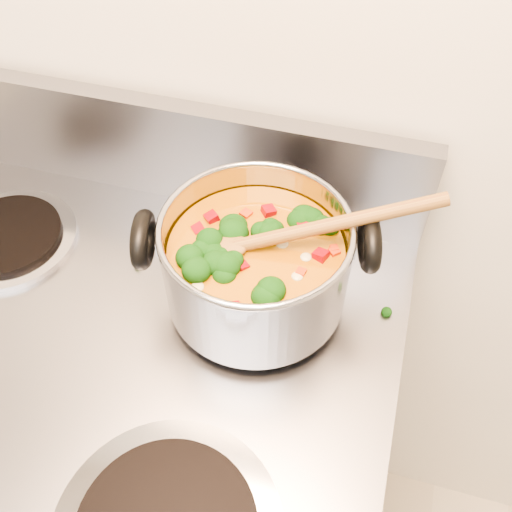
# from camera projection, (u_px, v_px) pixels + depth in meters

# --- Properties ---
(electric_range) EXTENTS (0.76, 0.69, 1.08)m
(electric_range) POSITION_uv_depth(u_px,v_px,m) (136.00, 485.00, 1.03)
(electric_range) COLOR gray
(electric_range) RESTS_ON ground
(stockpot) EXTENTS (0.29, 0.23, 0.14)m
(stockpot) POSITION_uv_depth(u_px,v_px,m) (256.00, 263.00, 0.69)
(stockpot) COLOR #A0A0A8
(stockpot) RESTS_ON electric_range
(wooden_spoon) EXTENTS (0.29, 0.13, 0.10)m
(wooden_spoon) POSITION_uv_depth(u_px,v_px,m) (274.00, 238.00, 0.65)
(wooden_spoon) COLOR brown
(wooden_spoon) RESTS_ON stockpot
(cooktop_crumbs) EXTENTS (0.05, 0.17, 0.01)m
(cooktop_crumbs) POSITION_uv_depth(u_px,v_px,m) (366.00, 380.00, 0.67)
(cooktop_crumbs) COLOR black
(cooktop_crumbs) RESTS_ON electric_range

